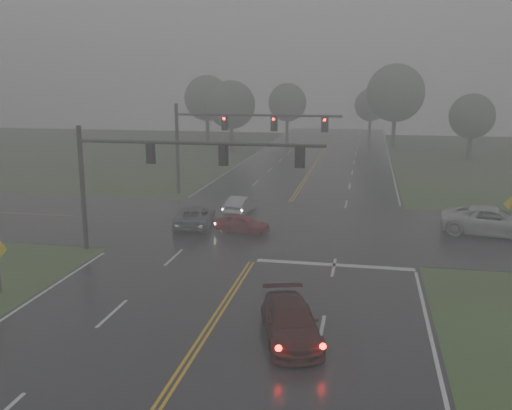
% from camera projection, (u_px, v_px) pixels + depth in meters
% --- Properties ---
extents(ground, '(180.00, 180.00, 0.00)m').
position_uv_depth(ground, '(163.00, 400.00, 17.95)').
color(ground, '#314B20').
rests_on(ground, ground).
extents(main_road, '(18.00, 160.00, 0.02)m').
position_uv_depth(main_road, '(270.00, 234.00, 37.11)').
color(main_road, black).
rests_on(main_road, ground).
extents(cross_street, '(120.00, 14.00, 0.02)m').
position_uv_depth(cross_street, '(275.00, 226.00, 39.02)').
color(cross_street, black).
rests_on(cross_street, ground).
extents(stop_bar, '(8.50, 0.50, 0.01)m').
position_uv_depth(stop_bar, '(334.00, 265.00, 30.90)').
color(stop_bar, silver).
rests_on(stop_bar, ground).
extents(sedan_maroon, '(3.32, 5.31, 1.43)m').
position_uv_depth(sedan_maroon, '(290.00, 339.00, 22.14)').
color(sedan_maroon, '#370C0A').
rests_on(sedan_maroon, ground).
extents(sedan_red, '(3.78, 2.04, 1.22)m').
position_uv_depth(sedan_red, '(243.00, 233.00, 37.44)').
color(sedan_red, maroon).
rests_on(sedan_red, ground).
extents(sedan_silver, '(1.85, 4.15, 1.32)m').
position_uv_depth(sedan_silver, '(241.00, 213.00, 42.84)').
color(sedan_silver, '#9FA0A6').
rests_on(sedan_silver, ground).
extents(car_grey, '(2.96, 5.29, 1.40)m').
position_uv_depth(car_grey, '(195.00, 226.00, 38.99)').
color(car_grey, '#52555A').
rests_on(car_grey, ground).
extents(pickup_white, '(6.92, 4.14, 1.80)m').
position_uv_depth(pickup_white, '(492.00, 235.00, 36.83)').
color(pickup_white, '#BABCBE').
rests_on(pickup_white, ground).
extents(signal_gantry_near, '(14.22, 0.32, 7.29)m').
position_uv_depth(signal_gantry_near, '(154.00, 165.00, 32.03)').
color(signal_gantry_near, black).
rests_on(signal_gantry_near, ground).
extents(signal_gantry_far, '(14.25, 0.40, 7.82)m').
position_uv_depth(signal_gantry_far, '(227.00, 131.00, 48.28)').
color(signal_gantry_far, black).
rests_on(signal_gantry_far, ground).
extents(sign_diamond_east, '(0.98, 0.14, 2.35)m').
position_uv_depth(sign_diamond_east, '(511.00, 208.00, 37.44)').
color(sign_diamond_east, black).
rests_on(sign_diamond_east, ground).
extents(tree_nw_a, '(6.59, 6.59, 9.68)m').
position_uv_depth(tree_nw_a, '(231.00, 105.00, 77.76)').
color(tree_nw_a, '#312520').
rests_on(tree_nw_a, ground).
extents(tree_ne_a, '(8.14, 8.14, 11.96)m').
position_uv_depth(tree_ne_a, '(396.00, 93.00, 80.22)').
color(tree_ne_a, '#312520').
rests_on(tree_ne_a, ground).
extents(tree_n_mid, '(6.25, 6.25, 9.18)m').
position_uv_depth(tree_n_mid, '(287.00, 102.00, 93.33)').
color(tree_n_mid, '#312520').
rests_on(tree_n_mid, ground).
extents(tree_e_near, '(5.54, 5.54, 8.14)m').
position_uv_depth(tree_e_near, '(472.00, 116.00, 69.99)').
color(tree_e_near, '#312520').
rests_on(tree_e_near, ground).
extents(tree_nw_b, '(7.09, 7.09, 10.41)m').
position_uv_depth(tree_nw_b, '(207.00, 98.00, 89.22)').
color(tree_nw_b, '#312520').
rests_on(tree_nw_b, ground).
extents(tree_n_far, '(5.58, 5.58, 8.19)m').
position_uv_depth(tree_n_far, '(371.00, 105.00, 98.37)').
color(tree_n_far, '#312520').
rests_on(tree_n_far, ground).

